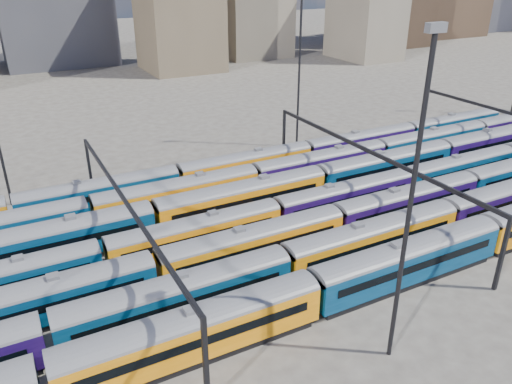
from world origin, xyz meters
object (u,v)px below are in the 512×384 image
rake_0 (313,289)px  rake_1 (373,236)px  rake_2 (407,199)px  mast_2 (411,198)px

rake_0 → rake_1: bearing=24.6°
rake_2 → mast_2: 26.90m
rake_1 → mast_2: bearing=-123.8°
rake_0 → rake_2: size_ratio=1.27×
rake_0 → rake_2: 22.73m
rake_0 → mast_2: size_ratio=5.17×
rake_0 → rake_1: rake_0 is taller
rake_1 → rake_2: size_ratio=1.02×
rake_0 → rake_2: rake_0 is taller
rake_0 → mast_2: mast_2 is taller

